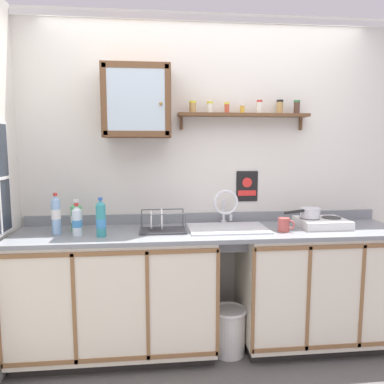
% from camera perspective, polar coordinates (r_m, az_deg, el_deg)
% --- Properties ---
extents(floor, '(5.90, 5.90, 0.00)m').
position_cam_1_polar(floor, '(2.86, 3.96, -25.88)').
color(floor, '#565451').
rests_on(floor, ground).
extents(back_wall, '(3.50, 0.07, 2.57)m').
position_cam_1_polar(back_wall, '(3.02, 2.13, 2.19)').
color(back_wall, silver).
rests_on(back_wall, ground).
extents(lower_cabinet_run, '(1.46, 0.59, 0.90)m').
position_cam_1_polar(lower_cabinet_run, '(2.90, -11.62, -15.30)').
color(lower_cabinet_run, black).
rests_on(lower_cabinet_run, ground).
extents(lower_cabinet_run_right, '(1.21, 0.59, 0.90)m').
position_cam_1_polar(lower_cabinet_run_right, '(3.15, 18.62, -13.68)').
color(lower_cabinet_run_right, black).
rests_on(lower_cabinet_run_right, ground).
extents(countertop, '(2.86, 0.61, 0.03)m').
position_cam_1_polar(countertop, '(2.78, 3.02, -6.16)').
color(countertop, gray).
rests_on(countertop, lower_cabinet_run).
extents(backsplash, '(2.86, 0.02, 0.08)m').
position_cam_1_polar(backsplash, '(3.03, 2.20, -3.94)').
color(backsplash, gray).
rests_on(backsplash, countertop).
extents(sink, '(0.58, 0.44, 0.41)m').
position_cam_1_polar(sink, '(2.84, 5.44, -6.08)').
color(sink, silver).
rests_on(sink, countertop).
extents(hot_plate_stove, '(0.36, 0.32, 0.07)m').
position_cam_1_polar(hot_plate_stove, '(3.04, 19.30, -4.46)').
color(hot_plate_stove, silver).
rests_on(hot_plate_stove, countertop).
extents(saucepan, '(0.33, 0.20, 0.08)m').
position_cam_1_polar(saucepan, '(3.00, 17.58, -3.00)').
color(saucepan, silver).
rests_on(saucepan, hot_plate_stove).
extents(bottle_water_clear_0, '(0.07, 0.07, 0.23)m').
position_cam_1_polar(bottle_water_clear_0, '(2.70, -17.23, -4.30)').
color(bottle_water_clear_0, silver).
rests_on(bottle_water_clear_0, countertop).
extents(bottle_water_blue_1, '(0.07, 0.07, 0.29)m').
position_cam_1_polar(bottle_water_blue_1, '(2.78, -20.13, -3.30)').
color(bottle_water_blue_1, '#8CB7E0').
rests_on(bottle_water_blue_1, countertop).
extents(bottle_soda_green_2, '(0.08, 0.08, 0.24)m').
position_cam_1_polar(bottle_soda_green_2, '(2.84, -17.32, -3.68)').
color(bottle_soda_green_2, '#4CB266').
rests_on(bottle_soda_green_2, countertop).
extents(bottle_detergent_teal_3, '(0.07, 0.07, 0.27)m').
position_cam_1_polar(bottle_detergent_teal_3, '(2.63, -13.80, -4.10)').
color(bottle_detergent_teal_3, teal).
rests_on(bottle_detergent_teal_3, countertop).
extents(dish_rack, '(0.34, 0.23, 0.17)m').
position_cam_1_polar(dish_rack, '(2.73, -4.71, -5.36)').
color(dish_rack, '#333338').
rests_on(dish_rack, countertop).
extents(mug, '(0.11, 0.09, 0.10)m').
position_cam_1_polar(mug, '(2.80, 13.95, -4.88)').
color(mug, '#B24C47').
rests_on(mug, countertop).
extents(wall_cabinet, '(0.49, 0.29, 0.53)m').
position_cam_1_polar(wall_cabinet, '(2.84, -8.46, 13.52)').
color(wall_cabinet, brown).
extents(spice_shelf, '(1.03, 0.14, 0.23)m').
position_cam_1_polar(spice_shelf, '(2.98, 8.06, 11.91)').
color(spice_shelf, brown).
extents(warning_sign, '(0.18, 0.01, 0.25)m').
position_cam_1_polar(warning_sign, '(3.07, 8.43, 0.85)').
color(warning_sign, black).
extents(trash_bin, '(0.27, 0.27, 0.35)m').
position_cam_1_polar(trash_bin, '(2.99, 5.68, -20.27)').
color(trash_bin, silver).
rests_on(trash_bin, ground).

